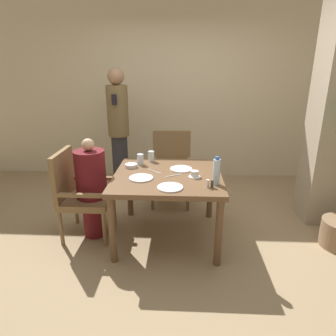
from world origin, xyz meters
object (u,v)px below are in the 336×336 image
(plate_main_right, at_px, (181,169))
(teacup_with_saucer, at_px, (195,174))
(chair_left_side, at_px, (79,191))
(plate_dessert_center, at_px, (170,187))
(chair_far_side, at_px, (171,165))
(glass_tall_near, at_px, (140,159))
(diner_in_left_chair, at_px, (92,188))
(bowl_small, at_px, (131,166))
(plate_main_left, at_px, (141,178))
(glass_tall_mid, at_px, (151,156))
(standing_host, at_px, (119,127))
(water_bottle, at_px, (217,172))

(plate_main_right, distance_m, teacup_with_saucer, 0.26)
(chair_left_side, xyz_separation_m, plate_dessert_center, (1.00, -0.36, 0.22))
(chair_far_side, xyz_separation_m, glass_tall_near, (-0.33, -0.64, 0.27))
(diner_in_left_chair, xyz_separation_m, bowl_small, (0.40, 0.21, 0.18))
(plate_main_right, xyz_separation_m, plate_dessert_center, (-0.10, -0.52, 0.00))
(chair_far_side, distance_m, plate_main_left, 1.13)
(plate_main_right, distance_m, glass_tall_mid, 0.45)
(chair_left_side, bearing_deg, standing_host, 82.13)
(standing_host, relative_size, glass_tall_mid, 14.53)
(chair_far_side, xyz_separation_m, plate_main_right, (0.14, -0.78, 0.22))
(chair_far_side, xyz_separation_m, teacup_with_saucer, (0.27, -1.01, 0.24))
(plate_main_left, xyz_separation_m, teacup_with_saucer, (0.53, 0.07, 0.02))
(diner_in_left_chair, relative_size, bowl_small, 8.21)
(standing_host, relative_size, plate_main_right, 7.35)
(diner_in_left_chair, distance_m, water_bottle, 1.34)
(plate_main_left, bearing_deg, standing_host, 109.59)
(standing_host, distance_m, glass_tall_near, 1.12)
(chair_left_side, bearing_deg, plate_dessert_center, -19.84)
(standing_host, xyz_separation_m, teacup_with_saucer, (1.05, -1.38, -0.19))
(plate_main_right, relative_size, plate_dessert_center, 1.00)
(diner_in_left_chair, distance_m, glass_tall_mid, 0.77)
(plate_main_left, distance_m, water_bottle, 0.75)
(standing_host, height_order, plate_dessert_center, standing_host)
(chair_left_side, relative_size, standing_host, 0.54)
(plate_main_right, bearing_deg, glass_tall_near, 162.20)
(standing_host, bearing_deg, plate_main_left, -70.41)
(water_bottle, xyz_separation_m, glass_tall_mid, (-0.69, 0.68, -0.07))
(chair_far_side, distance_m, water_bottle, 1.33)
(standing_host, xyz_separation_m, plate_dessert_center, (0.82, -1.68, -0.21))
(teacup_with_saucer, bearing_deg, glass_tall_near, 148.17)
(chair_far_side, height_order, plate_dessert_center, chair_far_side)
(bowl_small, bearing_deg, chair_left_side, -159.13)
(plate_main_right, bearing_deg, chair_left_side, -171.82)
(standing_host, bearing_deg, plate_dessert_center, -64.05)
(bowl_small, relative_size, glass_tall_near, 1.10)
(teacup_with_saucer, height_order, water_bottle, water_bottle)
(chair_left_side, height_order, water_bottle, water_bottle)
(bowl_small, distance_m, water_bottle, 1.00)
(diner_in_left_chair, relative_size, water_bottle, 4.03)
(teacup_with_saucer, bearing_deg, glass_tall_mid, 134.56)
(diner_in_left_chair, relative_size, plate_main_left, 4.57)
(plate_main_left, distance_m, glass_tall_mid, 0.57)
(plate_main_left, bearing_deg, plate_main_right, 36.28)
(plate_dessert_center, xyz_separation_m, teacup_with_saucer, (0.23, 0.29, 0.02))
(chair_left_side, relative_size, teacup_with_saucer, 7.92)
(water_bottle, relative_size, glass_tall_mid, 2.25)
(water_bottle, bearing_deg, teacup_with_saucer, 137.07)
(diner_in_left_chair, height_order, bowl_small, diner_in_left_chair)
(plate_main_right, xyz_separation_m, teacup_with_saucer, (0.14, -0.22, 0.02))
(glass_tall_near, xyz_separation_m, glass_tall_mid, (0.11, 0.13, 0.00))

